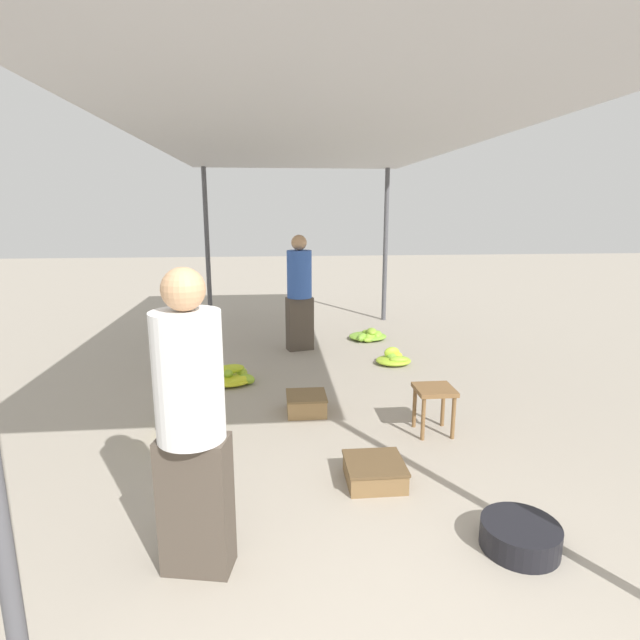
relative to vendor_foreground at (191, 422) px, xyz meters
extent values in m
cylinder|color=#4C4C51|center=(-0.67, 6.29, 0.45)|extent=(0.08, 0.08, 2.68)
cylinder|color=#4C4C51|center=(2.46, 6.29, 0.45)|extent=(0.08, 0.08, 2.68)
cube|color=#B2B2B7|center=(0.89, 2.83, 1.81)|extent=(3.53, 7.32, 0.04)
cube|color=#4C4238|center=(0.00, 0.00, -0.49)|extent=(0.41, 0.28, 0.80)
cylinder|color=white|center=(0.00, 0.00, 0.25)|extent=(0.43, 0.43, 0.69)
sphere|color=tan|center=(0.00, 0.00, 0.71)|extent=(0.22, 0.22, 0.22)
cube|color=brown|center=(1.87, 1.58, -0.48)|extent=(0.34, 0.34, 0.04)
cylinder|color=brown|center=(1.73, 1.44, -0.69)|extent=(0.04, 0.04, 0.39)
cylinder|color=brown|center=(2.00, 1.44, -0.69)|extent=(0.04, 0.04, 0.39)
cylinder|color=brown|center=(1.73, 1.72, -0.69)|extent=(0.04, 0.04, 0.39)
cylinder|color=brown|center=(2.00, 1.72, -0.69)|extent=(0.04, 0.04, 0.39)
cylinder|color=black|center=(1.89, -0.01, -0.81)|extent=(0.46, 0.46, 0.16)
ellipsoid|color=#BDD02A|center=(-0.37, 1.98, -0.77)|extent=(0.17, 0.27, 0.11)
ellipsoid|color=yellow|center=(-0.36, 1.94, -0.77)|extent=(0.31, 0.23, 0.14)
ellipsoid|color=#7EB735|center=(-0.33, 1.75, -0.66)|extent=(0.25, 0.32, 0.14)
ellipsoid|color=yellow|center=(-0.52, 1.76, -0.82)|extent=(0.29, 0.29, 0.14)
ellipsoid|color=#B1CB2C|center=(-0.33, 1.94, -0.73)|extent=(0.30, 0.23, 0.10)
ellipsoid|color=yellow|center=(-0.34, 1.73, -0.67)|extent=(0.23, 0.25, 0.12)
ellipsoid|color=#8DBD33|center=(-0.36, 1.81, -0.84)|extent=(0.44, 0.38, 0.10)
ellipsoid|color=#A8C72E|center=(0.05, 3.22, -0.82)|extent=(0.15, 0.27, 0.14)
ellipsoid|color=#90BE32|center=(-0.11, 3.10, -0.75)|extent=(0.21, 0.29, 0.14)
ellipsoid|color=#B0CB2D|center=(0.03, 3.26, -0.82)|extent=(0.15, 0.27, 0.13)
ellipsoid|color=yellow|center=(0.04, 2.96, -0.82)|extent=(0.32, 0.27, 0.10)
ellipsoid|color=#B7CE2B|center=(-0.07, 3.08, -0.71)|extent=(0.36, 0.22, 0.11)
ellipsoid|color=#98C131|center=(0.12, 3.04, -0.83)|extent=(0.26, 0.24, 0.12)
ellipsoid|color=yellow|center=(-0.08, 3.07, -0.84)|extent=(0.51, 0.45, 0.10)
ellipsoid|color=#8FBD33|center=(1.95, 4.84, -0.75)|extent=(0.20, 0.28, 0.11)
ellipsoid|color=#85B934|center=(2.04, 4.86, -0.81)|extent=(0.22, 0.30, 0.14)
ellipsoid|color=#7CB636|center=(1.79, 4.76, -0.81)|extent=(0.23, 0.28, 0.12)
ellipsoid|color=#8DBD33|center=(1.91, 4.74, -0.84)|extent=(0.30, 0.26, 0.10)
ellipsoid|color=#88BB34|center=(1.94, 4.81, -0.82)|extent=(0.29, 0.28, 0.14)
ellipsoid|color=#87BA34|center=(1.91, 4.92, -0.80)|extent=(0.24, 0.24, 0.12)
ellipsoid|color=#7DB636|center=(1.90, 4.92, -0.84)|extent=(0.59, 0.51, 0.10)
ellipsoid|color=#93BF32|center=(2.04, 3.53, -0.80)|extent=(0.24, 0.13, 0.09)
ellipsoid|color=#A1C52F|center=(1.99, 3.66, -0.74)|extent=(0.23, 0.14, 0.15)
ellipsoid|color=#BED02A|center=(2.02, 3.67, -0.77)|extent=(0.26, 0.25, 0.10)
ellipsoid|color=#7EB736|center=(1.98, 3.66, -0.79)|extent=(0.17, 0.24, 0.11)
ellipsoid|color=#A3C52F|center=(2.01, 3.73, -0.82)|extent=(0.26, 0.21, 0.11)
ellipsoid|color=#9EC430|center=(2.00, 3.63, -0.84)|extent=(0.46, 0.40, 0.10)
cube|color=#9E7A4C|center=(0.75, 2.14, -0.80)|extent=(0.38, 0.38, 0.17)
cube|color=brown|center=(0.75, 2.14, -0.71)|extent=(0.40, 0.40, 0.02)
cube|color=brown|center=(1.17, 0.80, -0.82)|extent=(0.42, 0.42, 0.15)
cube|color=brown|center=(1.17, 0.80, -0.73)|extent=(0.43, 0.43, 0.02)
cube|color=#4C4238|center=(0.82, 4.45, -0.51)|extent=(0.41, 0.29, 0.76)
cylinder|color=#3359B2|center=(0.82, 4.45, 0.21)|extent=(0.43, 0.43, 0.66)
sphere|color=tan|center=(0.82, 4.45, 0.65)|extent=(0.22, 0.22, 0.22)
camera|label=1|loc=(0.45, -2.52, 1.10)|focal=28.00mm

